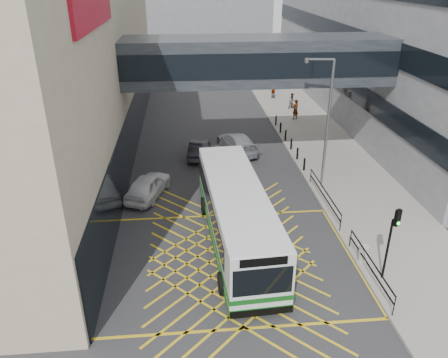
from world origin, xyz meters
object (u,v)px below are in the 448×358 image
object	(u,v)px
traffic_light	(392,234)
pedestrian_a	(295,110)
car_dark	(199,149)
car_white	(148,185)
litter_bin	(363,253)
car_silver	(237,142)
bus	(236,213)
pedestrian_b	(292,101)
pedestrian_c	(273,91)
street_lamp	(325,116)

from	to	relation	value
traffic_light	pedestrian_a	xyz separation A→B (m)	(1.59, 23.75, -1.45)
traffic_light	car_dark	bearing A→B (deg)	93.85
car_white	litter_bin	xyz separation A→B (m)	(10.84, -8.10, -0.17)
car_silver	bus	bearing A→B (deg)	69.17
litter_bin	pedestrian_a	distance (m)	22.43
bus	pedestrian_b	xyz separation A→B (m)	(8.52, 23.40, -0.79)
car_white	car_dark	distance (m)	7.00
litter_bin	pedestrian_c	xyz separation A→B (m)	(1.47, 29.99, 0.36)
bus	pedestrian_b	world-z (taller)	bus
bus	litter_bin	xyz separation A→B (m)	(5.93, -2.42, -1.16)
car_dark	pedestrian_b	distance (m)	15.31
pedestrian_a	car_white	bearing A→B (deg)	17.42
pedestrian_a	pedestrian_b	xyz separation A→B (m)	(0.53, 3.49, -0.16)
traffic_light	car_white	bearing A→B (deg)	117.11
street_lamp	traffic_light	bearing A→B (deg)	-83.14
street_lamp	litter_bin	bearing A→B (deg)	-86.16
bus	pedestrian_b	size ratio (longest dim) A/B	7.44
car_white	pedestrian_a	size ratio (longest dim) A/B	2.48
car_white	car_dark	world-z (taller)	car_white
car_white	litter_bin	distance (m)	13.53
pedestrian_c	litter_bin	bearing A→B (deg)	113.46
bus	car_silver	world-z (taller)	bus
bus	car_silver	size ratio (longest dim) A/B	2.34
litter_bin	pedestrian_a	size ratio (longest dim) A/B	0.44
bus	car_white	size ratio (longest dim) A/B	2.50
car_dark	traffic_light	distance (m)	17.55
car_silver	pedestrian_b	world-z (taller)	pedestrian_b
bus	street_lamp	xyz separation A→B (m)	(6.27, 6.18, 3.07)
car_white	litter_bin	size ratio (longest dim) A/B	5.64
bus	pedestrian_c	xyz separation A→B (m)	(7.41, 27.58, -0.80)
car_silver	litter_bin	xyz separation A→B (m)	(4.34, -15.11, -0.20)
bus	car_dark	world-z (taller)	bus
bus	pedestrian_c	size ratio (longest dim) A/B	7.54
bus	litter_bin	distance (m)	6.51
bus	pedestrian_c	world-z (taller)	bus
bus	street_lamp	world-z (taller)	street_lamp
car_white	car_dark	size ratio (longest dim) A/B	1.11
traffic_light	litter_bin	world-z (taller)	traffic_light
car_silver	pedestrian_b	bearing A→B (deg)	-136.62
litter_bin	pedestrian_c	size ratio (longest dim) A/B	0.53
traffic_light	street_lamp	bearing A→B (deg)	67.95
car_silver	street_lamp	bearing A→B (deg)	112.03
bus	car_white	world-z (taller)	bus
car_white	street_lamp	distance (m)	11.91
pedestrian_c	traffic_light	bearing A→B (deg)	114.45
bus	car_dark	size ratio (longest dim) A/B	2.77
pedestrian_b	pedestrian_a	bearing A→B (deg)	-112.16
street_lamp	car_silver	bearing A→B (deg)	131.85
car_dark	pedestrian_b	xyz separation A→B (m)	(9.94, 11.64, 0.29)
car_white	car_dark	bearing A→B (deg)	-100.56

